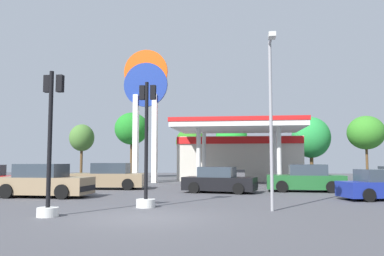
# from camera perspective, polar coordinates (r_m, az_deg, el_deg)

# --- Properties ---
(ground_plane) EXTENTS (90.00, 90.00, 0.00)m
(ground_plane) POSITION_cam_1_polar(r_m,az_deg,el_deg) (12.89, -7.01, -12.69)
(ground_plane) COLOR #47474C
(ground_plane) RESTS_ON ground
(gas_station) EXTENTS (10.83, 14.57, 4.77)m
(gas_station) POSITION_cam_1_polar(r_m,az_deg,el_deg) (36.51, 6.87, -3.93)
(gas_station) COLOR beige
(gas_station) RESTS_ON ground
(station_pole_sign) EXTENTS (3.69, 0.56, 11.04)m
(station_pole_sign) POSITION_cam_1_polar(r_m,az_deg,el_deg) (33.10, -6.73, 4.21)
(station_pole_sign) COLOR white
(station_pole_sign) RESTS_ON ground
(car_0) EXTENTS (4.17, 2.54, 1.39)m
(car_0) POSITION_cam_1_polar(r_m,az_deg,el_deg) (20.27, 25.82, -7.54)
(car_0) COLOR black
(car_0) RESTS_ON ground
(car_2) EXTENTS (4.28, 2.44, 1.44)m
(car_2) POSITION_cam_1_polar(r_m,az_deg,el_deg) (22.40, 3.95, -7.63)
(car_2) COLOR black
(car_2) RESTS_ON ground
(car_3) EXTENTS (4.75, 2.45, 1.64)m
(car_3) POSITION_cam_1_polar(r_m,az_deg,el_deg) (25.74, -11.92, -6.96)
(car_3) COLOR black
(car_3) RESTS_ON ground
(car_5) EXTENTS (4.48, 2.20, 1.57)m
(car_5) POSITION_cam_1_polar(r_m,az_deg,el_deg) (24.09, 16.05, -7.11)
(car_5) COLOR black
(car_5) RESTS_ON ground
(car_6) EXTENTS (4.59, 2.16, 1.63)m
(car_6) POSITION_cam_1_polar(r_m,az_deg,el_deg) (20.99, -20.60, -7.31)
(car_6) COLOR black
(car_6) RESTS_ON ground
(traffic_signal_0) EXTENTS (0.68, 0.70, 4.73)m
(traffic_signal_0) POSITION_cam_1_polar(r_m,az_deg,el_deg) (13.68, -19.82, -4.29)
(traffic_signal_0) COLOR silver
(traffic_signal_0) RESTS_ON ground
(traffic_signal_1) EXTENTS (0.73, 0.73, 4.87)m
(traffic_signal_1) POSITION_cam_1_polar(r_m,az_deg,el_deg) (15.49, -6.60, -4.92)
(traffic_signal_1) COLOR silver
(traffic_signal_1) RESTS_ON ground
(tree_0) EXTENTS (2.80, 2.80, 5.93)m
(tree_0) POSITION_cam_1_polar(r_m,az_deg,el_deg) (46.79, -15.61, -1.39)
(tree_0) COLOR brown
(tree_0) RESTS_ON ground
(tree_1) EXTENTS (3.59, 3.59, 6.91)m
(tree_1) POSITION_cam_1_polar(r_m,az_deg,el_deg) (42.63, -8.71, -0.11)
(tree_1) COLOR brown
(tree_1) RESTS_ON ground
(tree_2) EXTENTS (3.38, 3.38, 5.43)m
(tree_2) POSITION_cam_1_polar(r_m,az_deg,el_deg) (43.05, -0.06, -2.00)
(tree_2) COLOR brown
(tree_2) RESTS_ON ground
(tree_3) EXTENTS (3.26, 3.26, 5.74)m
(tree_3) POSITION_cam_1_polar(r_m,az_deg,el_deg) (41.50, 5.71, -1.21)
(tree_3) COLOR brown
(tree_3) RESTS_ON ground
(tree_4) EXTENTS (3.97, 3.97, 6.32)m
(tree_4) POSITION_cam_1_polar(r_m,az_deg,el_deg) (42.95, 16.80, -1.33)
(tree_4) COLOR brown
(tree_4) RESTS_ON ground
(tree_5) EXTENTS (3.63, 3.63, 6.25)m
(tree_5) POSITION_cam_1_polar(r_m,az_deg,el_deg) (42.98, 23.81, -0.63)
(tree_5) COLOR brown
(tree_5) RESTS_ON ground
(corner_streetlamp) EXTENTS (0.24, 1.48, 6.17)m
(corner_streetlamp) POSITION_cam_1_polar(r_m,az_deg,el_deg) (14.46, 11.35, 3.21)
(corner_streetlamp) COLOR gray
(corner_streetlamp) RESTS_ON ground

